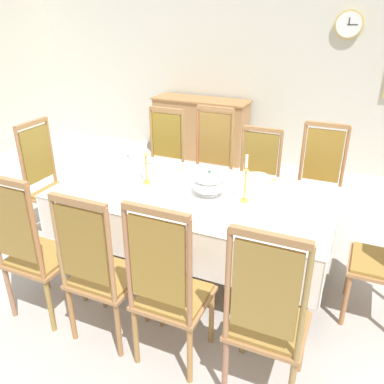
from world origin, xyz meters
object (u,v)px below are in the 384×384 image
at_px(chair_south_c, 168,288).
at_px(chair_south_b, 99,269).
at_px(soup_tureen, 209,183).
at_px(spoon_primary, 273,180).
at_px(chair_south_a, 32,249).
at_px(chair_head_west, 50,182).
at_px(chair_north_b, 210,166).
at_px(mounted_clock, 349,24).
at_px(sideboard, 201,129).
at_px(chair_north_a, 163,161).
at_px(chair_south_d, 267,317).
at_px(candlestick_east, 245,183).
at_px(chair_north_c, 256,179).
at_px(spoon_secondary, 183,166).
at_px(dining_table, 193,200).
at_px(bowl_near_left, 258,177).
at_px(candlestick_west, 146,166).
at_px(chair_north_d, 318,185).
at_px(bowl_near_right, 192,167).

bearing_deg(chair_south_c, chair_south_b, 179.70).
height_order(soup_tureen, spoon_primary, soup_tureen).
xyz_separation_m(chair_south_a, chair_head_west, (-0.72, 0.99, -0.00)).
relative_size(chair_north_b, mounted_clock, 3.55).
relative_size(chair_south_c, sideboard, 0.82).
distance_m(chair_south_a, chair_north_a, 1.97).
relative_size(chair_south_d, sideboard, 0.82).
xyz_separation_m(chair_north_b, candlestick_east, (0.67, -0.99, 0.32)).
relative_size(chair_north_c, spoon_secondary, 5.86).
bearing_deg(dining_table, candlestick_east, 0.00).
height_order(chair_south_b, chair_south_d, chair_south_d).
bearing_deg(dining_table, chair_north_b, 103.62).
xyz_separation_m(dining_table, bowl_near_left, (0.41, 0.46, 0.10)).
bearing_deg(candlestick_west, sideboard, 103.30).
height_order(chair_north_d, spoon_primary, chair_north_d).
distance_m(chair_south_d, chair_north_d, 1.98).
bearing_deg(chair_head_west, chair_south_a, 36.04).
bearing_deg(spoon_primary, chair_head_west, -155.31).
bearing_deg(mounted_clock, chair_north_c, -104.87).
bearing_deg(bowl_near_right, chair_north_d, 26.19).
bearing_deg(candlestick_west, chair_south_c, -54.60).
height_order(spoon_primary, sideboard, sideboard).
distance_m(chair_north_b, spoon_primary, 0.95).
xyz_separation_m(chair_south_b, chair_south_d, (1.12, -0.00, 0.01)).
distance_m(chair_south_c, bowl_near_left, 1.47).
bearing_deg(bowl_near_left, mounted_clock, 81.26).
relative_size(chair_south_d, mounted_clock, 3.47).
height_order(chair_south_c, chair_north_d, chair_south_c).
distance_m(candlestick_east, bowl_near_left, 0.48).
relative_size(chair_north_b, candlestick_east, 3.17).
relative_size(chair_south_b, mounted_clock, 3.36).
distance_m(chair_north_c, chair_south_d, 2.06).
bearing_deg(sideboard, chair_south_a, 94.13).
height_order(chair_south_a, soup_tureen, chair_south_a).
relative_size(dining_table, soup_tureen, 8.48).
distance_m(chair_north_a, mounted_clock, 2.90).
xyz_separation_m(chair_north_a, chair_head_west, (-0.72, -0.99, 0.01)).
bearing_deg(candlestick_west, bowl_near_right, 64.18).
height_order(chair_north_c, soup_tureen, chair_north_c).
relative_size(candlestick_west, sideboard, 0.26).
relative_size(chair_north_c, bowl_near_left, 5.30).
relative_size(dining_table, chair_north_b, 1.85).
bearing_deg(candlestick_east, bowl_near_right, 145.19).
height_order(candlestick_east, bowl_near_left, candlestick_east).
xyz_separation_m(candlestick_west, spoon_primary, (0.98, 0.48, -0.15)).
height_order(chair_south_a, chair_north_d, chair_south_a).
height_order(chair_south_a, chair_north_c, chair_south_a).
bearing_deg(chair_south_a, chair_north_b, 73.93).
xyz_separation_m(chair_north_c, chair_head_west, (-1.80, -0.98, 0.04)).
bearing_deg(spoon_secondary, chair_south_d, -50.35).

